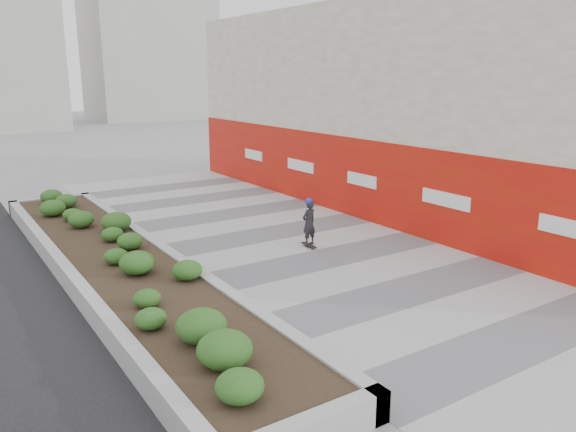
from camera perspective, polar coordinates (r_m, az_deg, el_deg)
name	(u,v)px	position (r m, az deg, el deg)	size (l,w,h in m)	color
ground	(459,318)	(13.31, 17.01, -9.91)	(160.00, 160.00, 0.00)	gray
walkway	(370,278)	(15.21, 8.31, -6.30)	(8.00, 36.00, 0.01)	#A8A8AD
building	(405,108)	(23.44, 11.84, 10.68)	(6.04, 24.08, 8.00)	#B8AB9D
planter	(118,260)	(15.90, -16.90, -4.29)	(3.00, 18.00, 0.90)	#9E9EA0
distant_bldg_north_r	(147,16)	(72.21, -14.10, 19.12)	(14.00, 10.00, 24.00)	#ADAAA3
manhole_cover	(384,275)	(15.53, 9.70, -5.93)	(0.44, 0.44, 0.01)	#595654
skateboarder	(309,223)	(17.53, 2.14, -0.67)	(0.58, 0.74, 1.58)	beige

